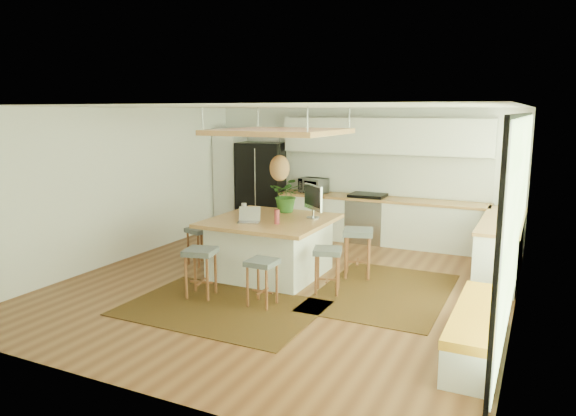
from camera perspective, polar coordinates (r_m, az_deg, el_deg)
The scene contains 34 objects.
floor at distance 8.31m, azimuth -0.26°, elevation -8.15°, with size 7.00×7.00×0.00m, color brown.
ceiling at distance 7.88m, azimuth -0.28°, elevation 10.80°, with size 7.00×7.00×0.00m, color white.
wall_back at distance 11.21m, azimuth 7.63°, elevation 3.67°, with size 6.50×6.50×0.00m, color white.
wall_front at distance 5.14m, azimuth -17.70°, elevation -4.68°, with size 6.50×6.50×0.00m, color white.
wall_left at distance 9.84m, azimuth -17.55°, elevation 2.35°, with size 7.00×7.00×0.00m, color white.
wall_right at distance 7.20m, azimuth 23.67°, elevation -0.84°, with size 7.00×7.00×0.00m, color white.
window_wall at distance 7.19m, azimuth 23.46°, elevation -0.43°, with size 0.10×6.20×2.60m, color black, non-canonical shape.
pantry at distance 12.19m, azimuth -6.19°, elevation 3.18°, with size 0.55×0.60×2.25m, color white.
back_counter_base at distance 10.89m, azimuth 9.73°, elevation -1.43°, with size 4.20×0.60×0.88m, color white.
back_counter_top at distance 10.81m, azimuth 9.81°, elevation 0.95°, with size 4.24×0.64×0.05m, color #AD713D.
backsplash at distance 11.03m, azimuth 10.31°, elevation 3.49°, with size 4.20×0.02×0.80m, color white.
upper_cabinets at distance 10.81m, azimuth 10.22°, elevation 7.61°, with size 4.20×0.34×0.70m, color white.
range at distance 10.95m, azimuth 8.49°, elevation -1.02°, with size 0.76×0.62×1.00m, color #A5A5AA, non-canonical shape.
right_counter_base at distance 9.36m, azimuth 21.83°, elevation -3.99°, with size 0.60×2.50×0.88m, color white.
right_counter_top at distance 9.26m, azimuth 22.02°, elevation -1.23°, with size 0.64×2.54×0.05m, color #AD713D.
window_bench at distance 6.37m, azimuth 19.71°, elevation -12.32°, with size 0.52×2.00×0.50m, color white, non-canonical shape.
ceiling_panel at distance 8.39m, azimuth -0.92°, elevation 6.34°, with size 1.86×1.86×0.80m, color #AD713D, non-canonical shape.
rug_near at distance 7.40m, azimuth -7.18°, elevation -10.59°, with size 2.60×1.80×0.01m, color black.
rug_right at distance 8.08m, azimuth 10.23°, elevation -8.83°, with size 1.80×2.60×0.01m, color black.
fridge at distance 11.79m, azimuth -2.84°, elevation 2.00°, with size 0.98×0.76×1.96m, color black, non-canonical shape.
island at distance 8.66m, azimuth -1.85°, elevation -4.18°, with size 1.85×1.85×0.93m, color #AD713D, non-canonical shape.
stool_near_left at distance 7.77m, azimuth -9.31°, elevation -6.87°, with size 0.42×0.42×0.71m, color #515659, non-canonical shape.
stool_near_right at distance 7.34m, azimuth -2.78°, elevation -7.79°, with size 0.39×0.39×0.65m, color #515659, non-canonical shape.
stool_right_front at distance 7.85m, azimuth 4.24°, elevation -6.59°, with size 0.40×0.40×0.67m, color #515659, non-canonical shape.
stool_right_back at distance 8.65m, azimuth 7.47°, elevation -5.05°, with size 0.46×0.46×0.78m, color #515659, non-canonical shape.
stool_left_side at distance 9.37m, azimuth -9.42°, elevation -3.88°, with size 0.38×0.38×0.65m, color #515659, non-canonical shape.
laptop at distance 8.25m, azimuth -4.25°, elevation -0.77°, with size 0.34×0.36×0.25m, color #A5A5AA, non-canonical shape.
monitor at distance 8.56m, azimuth 2.71°, elevation 0.61°, with size 0.60×0.21×0.56m, color #A5A5AA, non-canonical shape.
microwave at distance 11.27m, azimuth 2.74°, elevation 2.59°, with size 0.57×0.31×0.38m, color #A5A5AA.
island_plant at distance 9.08m, azimuth -0.10°, elevation 1.02°, with size 0.54×0.60×0.47m, color #1E4C19.
island_bowl at distance 9.20m, azimuth -4.08°, elevation -0.20°, with size 0.22×0.22×0.05m, color silver.
island_bottle_0 at distance 8.89m, azimuth -4.72°, elevation -0.14°, with size 0.07×0.07×0.19m, color #2B42AE.
island_bottle_1 at distance 8.60m, azimuth -4.70°, elevation -0.49°, with size 0.07×0.07×0.19m, color silver.
island_bottle_2 at distance 8.16m, azimuth -1.30°, elevation -1.05°, with size 0.07×0.07×0.19m, color maroon.
Camera 1 is at (3.46, -7.08, 2.64)m, focal length 33.18 mm.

